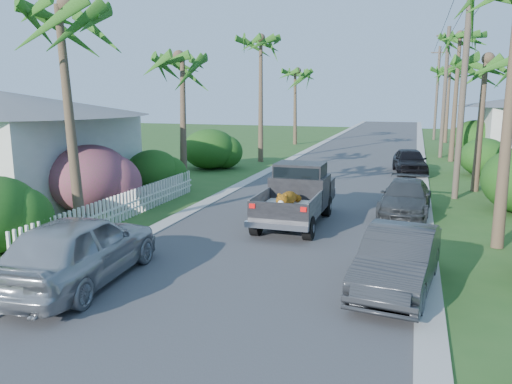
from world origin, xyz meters
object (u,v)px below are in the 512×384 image
(parked_car_rm, at_px, (406,198))
(palm_l_a, at_px, (62,7))
(parked_car_rn, at_px, (398,260))
(palm_r_c, at_px, (460,36))
(palm_l_c, at_px, (261,39))
(utility_pole_c, at_px, (445,92))
(parked_car_rf, at_px, (410,161))
(palm_r_b, at_px, (486,60))
(utility_pole_b, at_px, (463,91))
(utility_pole_d, at_px, (437,93))
(palm_r_d, at_px, (450,69))
(parked_car_ln, at_px, (79,249))
(pickup_truck, at_px, (298,193))
(palm_l_d, at_px, (296,71))
(palm_l_b, at_px, (181,57))

(parked_car_rm, height_order, palm_l_a, palm_l_a)
(parked_car_rn, bearing_deg, palm_r_c, 91.09)
(parked_car_rn, height_order, palm_r_c, palm_r_c)
(palm_l_c, bearing_deg, utility_pole_c, 27.35)
(parked_car_rn, xyz_separation_m, parked_car_rf, (-0.00, 18.09, -0.00))
(palm_r_b, distance_m, utility_pole_b, 2.61)
(utility_pole_b, distance_m, utility_pole_d, 30.00)
(parked_car_rm, xyz_separation_m, palm_r_d, (2.90, 30.65, 6.11))
(parked_car_ln, relative_size, palm_l_a, 0.61)
(palm_r_b, bearing_deg, pickup_truck, -129.96)
(parked_car_rf, distance_m, utility_pole_d, 23.71)
(palm_r_b, bearing_deg, parked_car_rn, -102.62)
(palm_r_d, bearing_deg, palm_r_c, -91.23)
(palm_l_c, height_order, utility_pole_c, palm_l_c)
(parked_car_ln, relative_size, utility_pole_c, 0.56)
(parked_car_rn, height_order, utility_pole_d, utility_pole_d)
(palm_r_b, height_order, palm_r_d, palm_r_d)
(parked_car_rm, height_order, utility_pole_b, utility_pole_b)
(parked_car_rf, relative_size, palm_l_d, 0.54)
(palm_l_a, bearing_deg, parked_car_rf, 59.59)
(parked_car_rn, distance_m, parked_car_rm, 7.75)
(pickup_truck, height_order, parked_car_rm, pickup_truck)
(parked_car_rf, relative_size, parked_car_ln, 0.83)
(pickup_truck, distance_m, parked_car_rf, 13.11)
(palm_l_b, height_order, palm_l_c, palm_l_c)
(parked_car_rf, relative_size, palm_l_c, 0.45)
(parked_car_rn, relative_size, palm_l_b, 0.58)
(pickup_truck, bearing_deg, parked_car_rm, 31.86)
(pickup_truck, relative_size, utility_pole_d, 0.57)
(palm_l_d, relative_size, palm_r_d, 0.96)
(palm_r_b, height_order, palm_r_c, palm_r_c)
(palm_l_b, distance_m, utility_pole_d, 33.42)
(palm_l_b, height_order, utility_pole_c, utility_pole_c)
(palm_l_a, bearing_deg, parked_car_ln, -51.95)
(pickup_truck, height_order, utility_pole_c, utility_pole_c)
(parked_car_rf, distance_m, utility_pole_c, 9.39)
(palm_l_a, xyz_separation_m, utility_pole_d, (11.80, 40.00, -2.33))
(parked_car_rn, bearing_deg, palm_l_b, 142.18)
(parked_car_rm, relative_size, utility_pole_d, 0.48)
(parked_car_rm, distance_m, palm_r_d, 31.39)
(utility_pole_d, bearing_deg, palm_r_d, -73.30)
(palm_l_b, height_order, palm_l_d, palm_l_d)
(pickup_truck, xyz_separation_m, palm_l_c, (-5.98, 14.90, 6.90))
(palm_r_c, height_order, utility_pole_b, palm_r_c)
(parked_car_rn, distance_m, palm_r_c, 25.63)
(utility_pole_c, bearing_deg, parked_car_rm, -96.12)
(palm_r_b, bearing_deg, parked_car_rf, 122.58)
(parked_car_rn, bearing_deg, parked_car_rf, 97.18)
(parked_car_ln, height_order, palm_r_b, palm_r_b)
(parked_car_rf, bearing_deg, parked_car_rm, -97.96)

